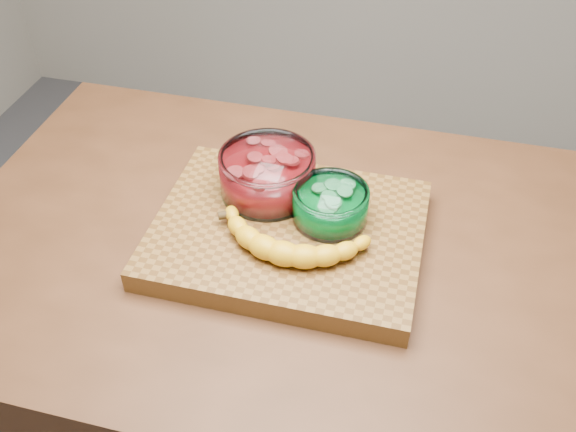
# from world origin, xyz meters

# --- Properties ---
(counter) EXTENTS (1.20, 0.80, 0.90)m
(counter) POSITION_xyz_m (0.00, 0.00, 0.45)
(counter) COLOR #4E2C17
(counter) RESTS_ON ground
(cutting_board) EXTENTS (0.45, 0.35, 0.04)m
(cutting_board) POSITION_xyz_m (0.00, 0.00, 0.92)
(cutting_board) COLOR brown
(cutting_board) RESTS_ON counter
(bowl_red) EXTENTS (0.17, 0.17, 0.08)m
(bowl_red) POSITION_xyz_m (-0.06, 0.08, 0.98)
(bowl_red) COLOR white
(bowl_red) RESTS_ON cutting_board
(bowl_green) EXTENTS (0.13, 0.13, 0.06)m
(bowl_green) POSITION_xyz_m (0.06, 0.03, 0.97)
(bowl_green) COLOR white
(bowl_green) RESTS_ON cutting_board
(banana) EXTENTS (0.29, 0.13, 0.04)m
(banana) POSITION_xyz_m (0.02, -0.05, 0.96)
(banana) COLOR gold
(banana) RESTS_ON cutting_board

